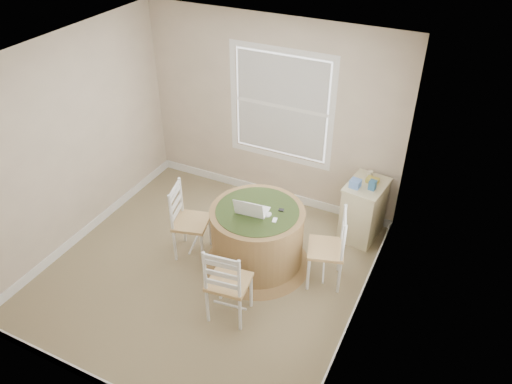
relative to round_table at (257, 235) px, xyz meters
The scene contains 14 objects.
room 0.95m from the round_table, 142.44° to the right, with size 3.64×3.64×2.64m.
round_table is the anchor object (origin of this frame).
chair_left 0.82m from the round_table, 167.99° to the right, with size 0.42×0.40×0.95m, color white, non-canonical shape.
chair_near 0.87m from the round_table, 84.13° to the right, with size 0.42×0.40×0.95m, color white, non-canonical shape.
chair_right 0.83m from the round_table, ahead, with size 0.42×0.40×0.95m, color white, non-canonical shape.
laptop 0.40m from the round_table, 125.14° to the right, with size 0.37×0.34×0.24m.
mouse 0.40m from the round_table, ahead, with size 0.06×0.10×0.03m, color white.
phone 0.45m from the round_table, 17.18° to the right, with size 0.04×0.09×0.02m, color #B7BABF.
keys 0.46m from the round_table, 25.92° to the left, with size 0.06×0.05×0.03m, color black.
corner_chest 1.45m from the round_table, 47.68° to the left, with size 0.51×0.65×0.80m.
tissue_box 1.34m from the round_table, 47.72° to the left, with size 0.12×0.12×0.10m, color #5F8BDA.
box_yellow 1.59m from the round_table, 48.06° to the left, with size 0.15×0.10×0.06m, color gold.
box_blue 1.51m from the round_table, 42.83° to the left, with size 0.08×0.08×0.12m, color #2E608C.
cup_cream 1.63m from the round_table, 52.39° to the left, with size 0.07×0.07×0.09m, color beige.
Camera 1 is at (2.46, -3.71, 4.18)m, focal length 35.00 mm.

